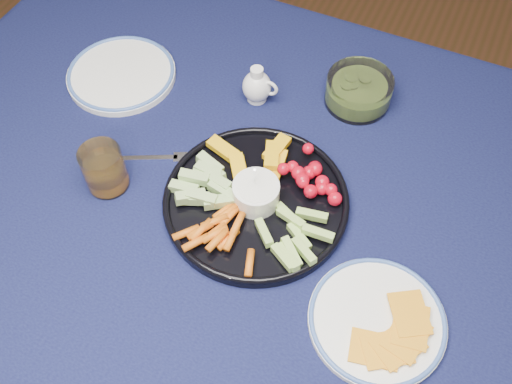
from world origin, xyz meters
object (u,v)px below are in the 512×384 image
at_px(pickle_bowl, 358,92).
at_px(side_plate_extra, 121,74).
at_px(dining_table, 300,242).
at_px(creamer_pitcher, 257,86).
at_px(cheese_plate, 377,320).
at_px(juice_tumbler, 105,171).
at_px(crudite_platter, 255,199).

bearing_deg(pickle_bowl, side_plate_extra, -163.24).
xyz_separation_m(dining_table, creamer_pitcher, (-0.19, 0.23, 0.12)).
relative_size(cheese_plate, side_plate_extra, 0.95).
bearing_deg(juice_tumbler, pickle_bowl, 48.26).
relative_size(cheese_plate, juice_tumbler, 2.42).
height_order(creamer_pitcher, pickle_bowl, creamer_pitcher).
bearing_deg(side_plate_extra, juice_tumbler, -62.46).
bearing_deg(pickle_bowl, dining_table, -88.92).
relative_size(creamer_pitcher, pickle_bowl, 0.62).
bearing_deg(side_plate_extra, cheese_plate, -24.22).
distance_m(cheese_plate, side_plate_extra, 0.72).
bearing_deg(juice_tumbler, side_plate_extra, 117.54).
xyz_separation_m(dining_table, cheese_plate, (0.18, -0.13, 0.10)).
height_order(crudite_platter, pickle_bowl, crudite_platter).
relative_size(pickle_bowl, juice_tumbler, 1.48).
distance_m(pickle_bowl, juice_tumbler, 0.52).
bearing_deg(cheese_plate, side_plate_extra, 155.78).
xyz_separation_m(crudite_platter, side_plate_extra, (-0.39, 0.17, -0.01)).
height_order(pickle_bowl, juice_tumbler, juice_tumbler).
distance_m(crudite_platter, cheese_plate, 0.29).
distance_m(dining_table, crudite_platter, 0.14).
xyz_separation_m(pickle_bowl, side_plate_extra, (-0.47, -0.14, -0.02)).
relative_size(pickle_bowl, side_plate_extra, 0.58).
bearing_deg(crudite_platter, side_plate_extra, 155.90).
distance_m(crudite_platter, pickle_bowl, 0.33).
height_order(cheese_plate, side_plate_extra, cheese_plate).
xyz_separation_m(crudite_platter, juice_tumbler, (-0.26, -0.07, 0.02)).
height_order(pickle_bowl, cheese_plate, pickle_bowl).
bearing_deg(dining_table, crudite_platter, -172.64).
xyz_separation_m(dining_table, juice_tumbler, (-0.35, -0.08, 0.13)).
xyz_separation_m(dining_table, side_plate_extra, (-0.48, 0.16, 0.10)).
xyz_separation_m(cheese_plate, side_plate_extra, (-0.65, 0.29, -0.00)).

